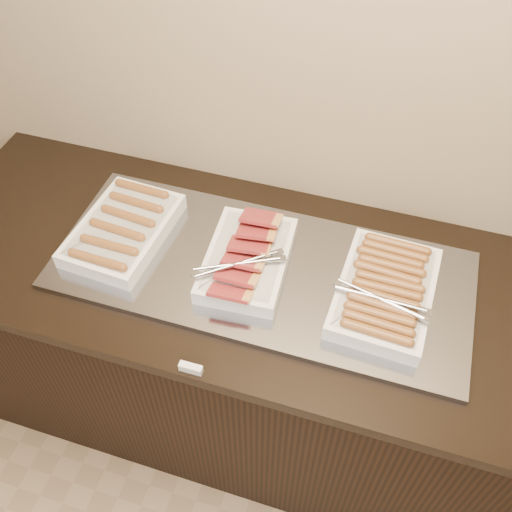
# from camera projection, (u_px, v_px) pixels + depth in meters

# --- Properties ---
(counter) EXTENTS (2.06, 0.76, 0.90)m
(counter) POSITION_uv_depth(u_px,v_px,m) (253.00, 351.00, 2.00)
(counter) COLOR black
(counter) RESTS_ON ground
(warming_tray) EXTENTS (1.20, 0.50, 0.02)m
(warming_tray) POSITION_uv_depth(u_px,v_px,m) (261.00, 271.00, 1.65)
(warming_tray) COLOR gray
(warming_tray) RESTS_ON counter
(dish_left) EXTENTS (0.27, 0.38, 0.07)m
(dish_left) POSITION_uv_depth(u_px,v_px,m) (123.00, 229.00, 1.71)
(dish_left) COLOR silver
(dish_left) RESTS_ON warming_tray
(dish_center) EXTENTS (0.26, 0.36, 0.09)m
(dish_center) POSITION_uv_depth(u_px,v_px,m) (247.00, 259.00, 1.63)
(dish_center) COLOR silver
(dish_center) RESTS_ON warming_tray
(dish_right) EXTENTS (0.28, 0.39, 0.08)m
(dish_right) POSITION_uv_depth(u_px,v_px,m) (385.00, 291.00, 1.55)
(dish_right) COLOR silver
(dish_right) RESTS_ON warming_tray
(label_holder) EXTENTS (0.06, 0.02, 0.02)m
(label_holder) POSITION_uv_depth(u_px,v_px,m) (191.00, 368.00, 1.44)
(label_holder) COLOR silver
(label_holder) RESTS_ON counter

